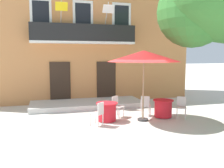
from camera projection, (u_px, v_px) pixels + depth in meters
ground_plane at (127, 126)px, 9.09m from camera, size 120.00×120.00×0.00m
building_facade at (78, 38)px, 15.11m from camera, size 13.00×5.09×7.50m
entrance_step_platform at (87, 104)px, 12.58m from camera, size 5.80×2.21×0.25m
cafe_table_near_tree at (107, 112)px, 9.69m from camera, size 0.86×0.86×0.76m
cafe_chair_near_tree_0 at (117, 105)px, 10.30m from camera, size 0.56×0.56×0.91m
cafe_chair_near_tree_1 at (98, 112)px, 8.99m from camera, size 0.57×0.57×0.91m
cafe_table_middle at (163, 108)px, 10.30m from camera, size 0.86×0.86×0.76m
cafe_chair_middle_0 at (181, 106)px, 10.16m from camera, size 0.55×0.55×0.91m
cafe_chair_middle_1 at (146, 104)px, 10.45m from camera, size 0.56×0.56×0.91m
cafe_umbrella at (144, 56)px, 9.52m from camera, size 2.90×2.90×2.85m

